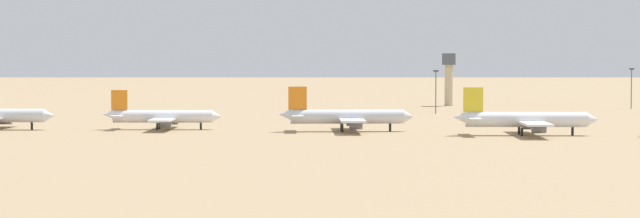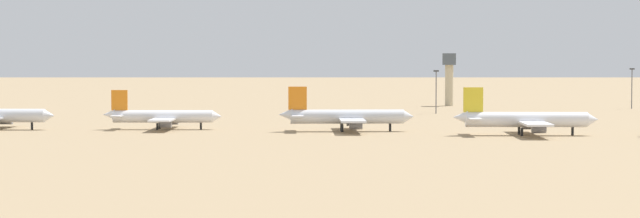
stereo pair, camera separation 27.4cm
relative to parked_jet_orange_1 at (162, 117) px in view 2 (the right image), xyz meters
name	(u,v)px [view 2 (the right image)]	position (x,y,z in m)	size (l,w,h in m)	color
ground	(337,135)	(48.02, -13.36, -3.41)	(4000.00, 4000.00, 0.00)	#9E8460
ridge_west	(146,16)	(-268.29, 892.82, 61.13)	(265.45, 208.74, 129.09)	slate
ridge_center	(422,32)	(28.47, 1106.01, 46.67)	(264.22, 249.19, 100.17)	slate
ridge_east	(625,35)	(282.00, 1129.59, 43.10)	(221.44, 179.48, 93.03)	slate
parked_jet_orange_1	(162,117)	(0.00, 0.00, 0.00)	(31.55, 26.73, 10.42)	white
parked_jet_orange_2	(346,117)	(48.92, -1.35, 0.37)	(34.90, 29.70, 11.54)	silver
parked_jet_yellow_3	(525,120)	(93.69, -9.65, 0.43)	(35.55, 30.07, 11.74)	white
control_tower	(449,74)	(73.51, 148.52, 8.95)	(5.20, 5.20, 20.49)	#C6B793
light_pole_west	(632,85)	(140.54, 133.32, 5.25)	(1.80, 0.50, 14.94)	#59595E
light_pole_mid	(436,88)	(69.83, 89.53, 5.10)	(1.80, 0.50, 14.64)	#59595E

